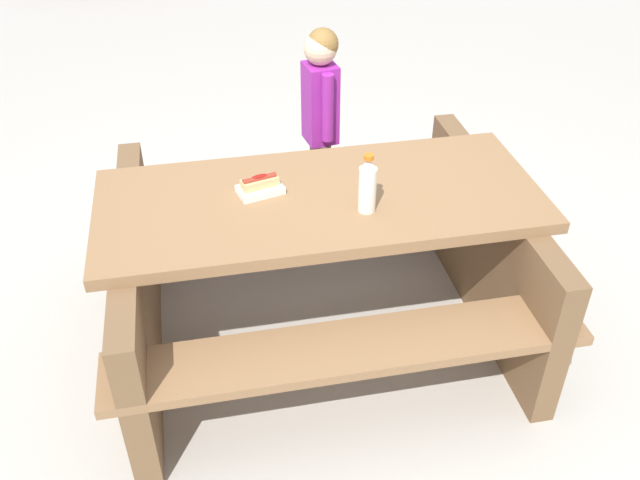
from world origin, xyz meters
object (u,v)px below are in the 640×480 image
(picnic_table, at_px, (320,255))
(child_in_coat, at_px, (321,104))
(soda_bottle, at_px, (367,185))
(hotdog_tray, at_px, (260,186))

(picnic_table, bearing_deg, child_in_coat, -96.93)
(soda_bottle, bearing_deg, hotdog_tray, -23.31)
(child_in_coat, bearing_deg, hotdog_tray, 68.45)
(picnic_table, height_order, child_in_coat, child_in_coat)
(hotdog_tray, bearing_deg, picnic_table, 168.93)
(soda_bottle, bearing_deg, picnic_table, -37.45)
(picnic_table, relative_size, hotdog_tray, 9.24)
(hotdog_tray, bearing_deg, child_in_coat, -111.55)
(picnic_table, distance_m, soda_bottle, 0.47)
(picnic_table, xyz_separation_m, soda_bottle, (-0.17, 0.13, 0.42))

